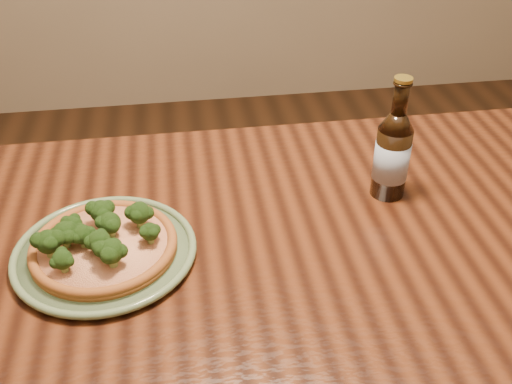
{
  "coord_description": "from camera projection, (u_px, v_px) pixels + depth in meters",
  "views": [
    {
      "loc": [
        -0.17,
        -0.7,
        1.44
      ],
      "look_at": [
        -0.04,
        0.18,
        0.82
      ],
      "focal_mm": 42.0,
      "sensor_mm": 36.0,
      "label": 1
    }
  ],
  "objects": [
    {
      "name": "beer_bottle",
      "position": [
        392.0,
        153.0,
        1.16
      ],
      "size": [
        0.07,
        0.07,
        0.25
      ],
      "rotation": [
        0.0,
        0.0,
        0.17
      ],
      "color": "black",
      "rests_on": "table"
    },
    {
      "name": "pizza",
      "position": [
        102.0,
        243.0,
        1.03
      ],
      "size": [
        0.25,
        0.25,
        0.07
      ],
      "rotation": [
        0.0,
        0.0,
        0.15
      ],
      "color": "#935121",
      "rests_on": "plate"
    },
    {
      "name": "table",
      "position": [
        282.0,
        285.0,
        1.12
      ],
      "size": [
        1.6,
        0.9,
        0.75
      ],
      "color": "#48210F",
      "rests_on": "ground"
    },
    {
      "name": "plate",
      "position": [
        105.0,
        252.0,
        1.04
      ],
      "size": [
        0.32,
        0.32,
        0.02
      ],
      "rotation": [
        0.0,
        0.0,
        -0.41
      ],
      "color": "#5F7551",
      "rests_on": "table"
    }
  ]
}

